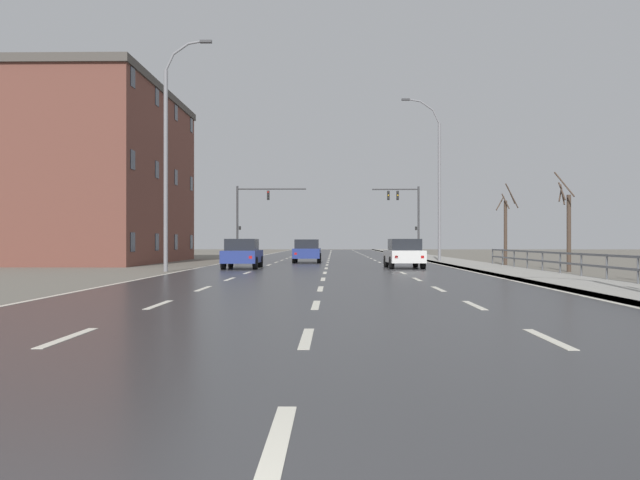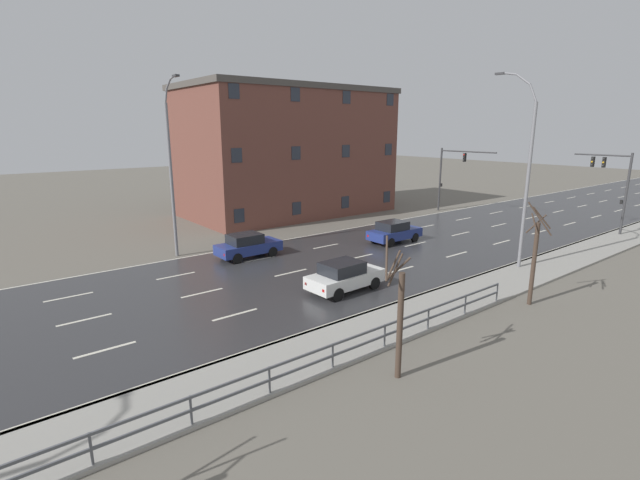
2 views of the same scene
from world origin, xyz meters
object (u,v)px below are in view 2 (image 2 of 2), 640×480
car_mid_centre (394,232)px  street_lamp_midground (525,175)px  traffic_signal_right (614,179)px  brick_building (287,151)px  car_near_right (345,276)px  traffic_signal_left (450,170)px  car_near_left (248,245)px  street_lamp_left_bank (172,172)px

car_mid_centre → street_lamp_midground: bearing=6.7°
traffic_signal_right → brick_building: 27.50m
street_lamp_midground → traffic_signal_right: street_lamp_midground is taller
car_mid_centre → car_near_right: (5.53, -9.58, 0.00)m
traffic_signal_left → brick_building: (-9.63, -12.57, 1.78)m
street_lamp_midground → traffic_signal_right: bearing=92.0°
car_mid_centre → brick_building: brick_building is taller
car_near_left → car_near_right: size_ratio=0.98×
traffic_signal_right → car_near_right: size_ratio=1.51×
traffic_signal_left → brick_building: size_ratio=0.32×
car_mid_centre → traffic_signal_right: bearing=61.6°
street_lamp_midground → car_mid_centre: bearing=-173.2°
car_near_right → street_lamp_left_bank: bearing=-162.2°
street_lamp_left_bank → brick_building: brick_building is taller
street_lamp_midground → car_near_left: 17.07m
traffic_signal_right → car_near_left: size_ratio=1.54×
street_lamp_left_bank → car_near_left: size_ratio=2.70×
street_lamp_left_bank → car_near_right: 13.19m
car_near_left → brick_building: 17.26m
traffic_signal_left → car_mid_centre: 14.93m
car_near_left → car_near_right: bearing=5.1°
car_near_left → brick_building: brick_building is taller
car_near_left → traffic_signal_left: bearing=95.7°
car_near_right → car_near_left: bearing=-177.0°
car_near_left → street_lamp_left_bank: bearing=-131.9°
street_lamp_left_bank → traffic_signal_right: 32.59m
traffic_signal_left → car_near_right: bearing=-64.7°
car_mid_centre → brick_building: bearing=176.3°
car_near_right → brick_building: (-20.53, 10.53, 5.13)m
street_lamp_left_bank → traffic_signal_left: (0.71, 27.30, -1.28)m
street_lamp_midground → traffic_signal_left: bearing=138.7°
traffic_signal_right → car_mid_centre: bearing=-118.4°
brick_building → street_lamp_left_bank: bearing=-58.8°
car_near_left → car_mid_centre: size_ratio=1.00×
car_near_left → car_near_right: same height
car_mid_centre → car_near_right: bearing=-60.1°
street_lamp_left_bank → car_mid_centre: size_ratio=2.69×
street_lamp_midground → traffic_signal_left: 18.94m
traffic_signal_left → car_mid_centre: (5.37, -13.52, -3.35)m
street_lamp_left_bank → car_near_left: 6.54m
street_lamp_midground → car_mid_centre: (-8.82, -1.05, -4.67)m
street_lamp_left_bank → traffic_signal_left: 27.34m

